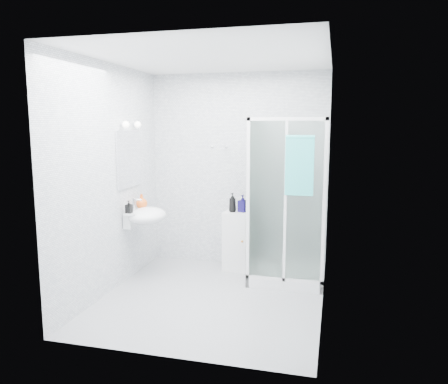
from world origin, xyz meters
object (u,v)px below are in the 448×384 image
(shower_enclosure, at_px, (281,245))
(hand_towel, at_px, (299,164))
(wall_basin, at_px, (145,216))
(soap_dispenser_black, at_px, (129,207))
(storage_cabinet, at_px, (237,241))
(soap_dispenser_orange, at_px, (142,201))
(shampoo_bottle_b, at_px, (243,203))
(shampoo_bottle_a, at_px, (233,202))

(shower_enclosure, relative_size, hand_towel, 3.02)
(wall_basin, xyz_separation_m, soap_dispenser_black, (-0.12, -0.19, 0.14))
(wall_basin, relative_size, soap_dispenser_black, 3.65)
(shower_enclosure, xyz_separation_m, storage_cabinet, (-0.62, 0.28, -0.05))
(soap_dispenser_orange, distance_m, soap_dispenser_black, 0.31)
(wall_basin, relative_size, shampoo_bottle_b, 2.49)
(hand_towel, bearing_deg, soap_dispenser_orange, 174.04)
(storage_cabinet, bearing_deg, shampoo_bottle_b, 10.19)
(storage_cabinet, bearing_deg, wall_basin, -145.73)
(shampoo_bottle_a, bearing_deg, hand_towel, -35.61)
(wall_basin, height_order, storage_cabinet, wall_basin)
(storage_cabinet, height_order, soap_dispenser_black, soap_dispenser_black)
(storage_cabinet, bearing_deg, shampoo_bottle_a, -142.86)
(shower_enclosure, distance_m, soap_dispenser_orange, 1.84)
(soap_dispenser_orange, bearing_deg, soap_dispenser_black, -93.96)
(soap_dispenser_black, bearing_deg, soap_dispenser_orange, 86.04)
(storage_cabinet, distance_m, shampoo_bottle_a, 0.52)
(hand_towel, xyz_separation_m, shampoo_bottle_a, (-0.90, 0.65, -0.58))
(shower_enclosure, bearing_deg, hand_towel, -60.06)
(hand_towel, xyz_separation_m, shampoo_bottle_b, (-0.78, 0.69, -0.59))
(shower_enclosure, relative_size, soap_dispenser_orange, 10.83)
(soap_dispenser_black, bearing_deg, shampoo_bottle_a, 34.24)
(wall_basin, xyz_separation_m, shampoo_bottle_b, (1.11, 0.61, 0.10))
(hand_towel, distance_m, shampoo_bottle_b, 1.20)
(storage_cabinet, bearing_deg, soap_dispenser_orange, -153.05)
(wall_basin, relative_size, hand_towel, 0.84)
(shower_enclosure, distance_m, wall_basin, 1.72)
(shower_enclosure, height_order, soap_dispenser_black, shower_enclosure)
(shampoo_bottle_a, bearing_deg, storage_cabinet, 32.84)
(wall_basin, distance_m, shampoo_bottle_b, 1.27)
(wall_basin, relative_size, shampoo_bottle_a, 2.22)
(wall_basin, height_order, shampoo_bottle_a, shampoo_bottle_a)
(shampoo_bottle_a, distance_m, soap_dispenser_orange, 1.17)
(soap_dispenser_orange, height_order, soap_dispenser_black, soap_dispenser_orange)
(shampoo_bottle_b, height_order, soap_dispenser_black, soap_dispenser_black)
(hand_towel, distance_m, soap_dispenser_black, 2.09)
(shampoo_bottle_a, bearing_deg, shampoo_bottle_b, 18.77)
(shampoo_bottle_a, bearing_deg, soap_dispenser_orange, -157.92)
(shower_enclosure, height_order, hand_towel, shower_enclosure)
(storage_cabinet, bearing_deg, hand_towel, -34.54)
(hand_towel, relative_size, shampoo_bottle_a, 2.63)
(shower_enclosure, height_order, shampoo_bottle_a, shower_enclosure)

